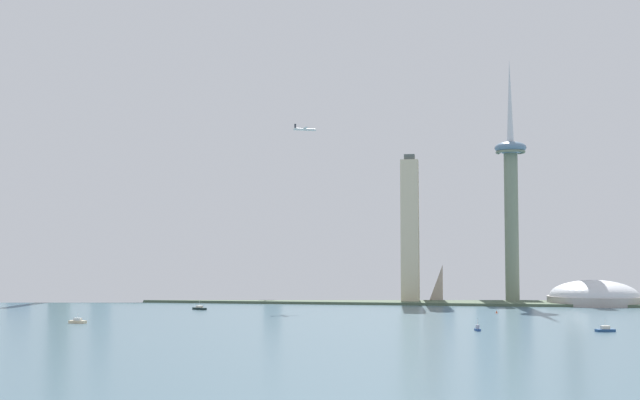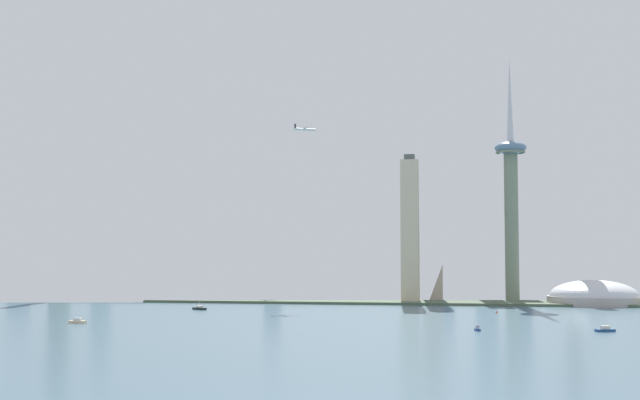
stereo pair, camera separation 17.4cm
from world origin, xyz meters
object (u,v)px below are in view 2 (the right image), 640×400
skyscraper_2 (573,230)px  skyscraper_4 (102,257)px  skyscraper_0 (410,230)px  skyscraper_7 (486,239)px  skyscraper_5 (63,255)px  stadium_dome (594,297)px  skyscraper_8 (521,265)px  airplane (305,129)px  skyscraper_6 (445,274)px  boat_0 (477,329)px  skyscraper_3 (433,229)px  skyscraper_10 (19,278)px  skyscraper_1 (273,277)px  boat_3 (605,330)px  observation_tower (511,191)px  boat_4 (78,321)px  boat_2 (199,308)px  channel_buoy_0 (497,312)px  skyscraper_9 (59,239)px

skyscraper_2 → skyscraper_4: bearing=178.8°
skyscraper_0 → skyscraper_7: 114.46m
skyscraper_2 → skyscraper_5: (-690.44, 13.50, -31.83)m
stadium_dome → skyscraper_0: bearing=-178.8°
skyscraper_8 → airplane: bearing=-158.1°
skyscraper_6 → boat_0: skyscraper_6 is taller
skyscraper_3 → skyscraper_10: skyscraper_3 is taller
skyscraper_5 → skyscraper_10: size_ratio=1.73×
skyscraper_1 → boat_3: (345.43, -367.34, -27.84)m
skyscraper_8 → skyscraper_10: bearing=179.9°
observation_tower → skyscraper_4: observation_tower is taller
skyscraper_4 → skyscraper_8: size_ratio=1.26×
stadium_dome → skyscraper_2: (-12.26, 73.90, 79.03)m
skyscraper_8 → boat_4: (-399.62, -406.02, -43.40)m
observation_tower → boat_3: bearing=-81.9°
skyscraper_5 → airplane: bearing=-17.6°
observation_tower → skyscraper_3: 105.09m
skyscraper_2 → boat_2: 478.83m
stadium_dome → skyscraper_3: 202.91m
skyscraper_0 → boat_0: size_ratio=19.90×
observation_tower → skyscraper_1: observation_tower is taller
skyscraper_2 → skyscraper_8: skyscraper_2 is taller
stadium_dome → boat_3: 336.08m
stadium_dome → skyscraper_8: (-76.61, 75.15, 36.07)m
channel_buoy_0 → skyscraper_8: bearing=80.0°
boat_2 → skyscraper_6: bearing=-103.6°
skyscraper_5 → boat_2: skyscraper_5 is taller
skyscraper_0 → boat_3: 379.13m
observation_tower → skyscraper_9: (-563.66, -29.58, -56.01)m
skyscraper_2 → skyscraper_10: bearing=179.8°
boat_2 → skyscraper_10: bearing=-2.1°
skyscraper_3 → airplane: size_ratio=6.95×
skyscraper_2 → boat_3: 417.36m
skyscraper_6 → skyscraper_8: size_ratio=0.71×
skyscraper_8 → stadium_dome: bearing=-44.4°
skyscraper_3 → skyscraper_10: (-577.41, 51.95, -64.50)m
skyscraper_8 → skyscraper_10: (-685.74, 0.93, -20.64)m
stadium_dome → boat_4: 579.93m
skyscraper_5 → skyscraper_10: (-59.65, -11.33, -31.76)m
skyscraper_7 → skyscraper_8: (43.15, 11.27, -32.31)m
skyscraper_5 → stadium_dome: bearing=-7.1°
skyscraper_6 → airplane: airplane is taller
boat_4 → channel_buoy_0: bearing=34.5°
observation_tower → skyscraper_8: size_ratio=3.26×
skyscraper_2 → skyscraper_9: bearing=-171.6°
observation_tower → skyscraper_1: (-296.92, 25.03, -104.40)m
boat_4 → skyscraper_1: bearing=84.3°
skyscraper_9 → boat_3: size_ratio=9.92×
skyscraper_6 → skyscraper_8: 98.22m
skyscraper_8 → skyscraper_5: bearing=178.9°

